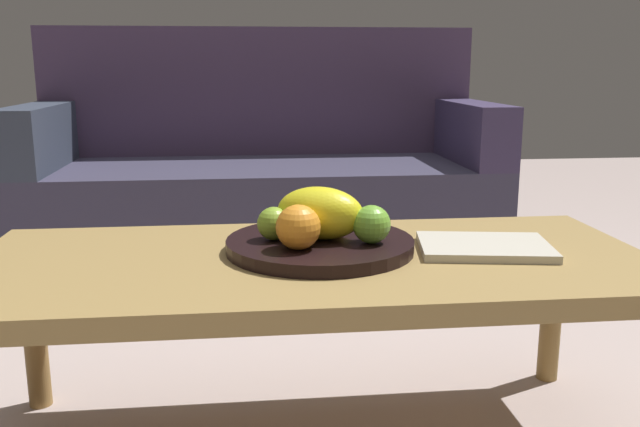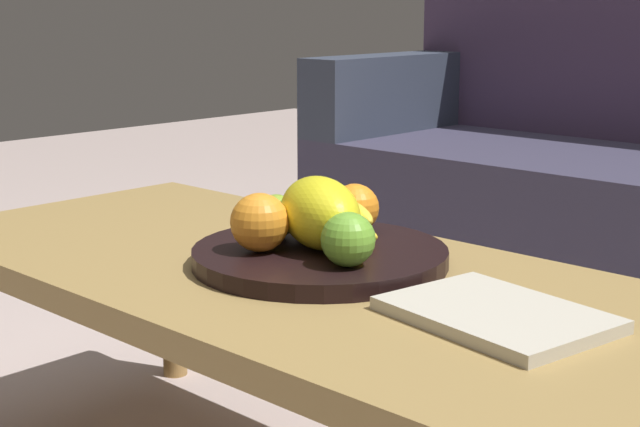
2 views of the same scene
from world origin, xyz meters
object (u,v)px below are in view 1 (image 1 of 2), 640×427
coffee_table (314,277)px  apple_front (372,224)px  orange_left (298,227)px  apple_left (274,224)px  fruit_bowl (320,245)px  couch (263,185)px  banana_bunch (316,220)px  magazine (485,247)px  melon_large_front (320,213)px  orange_front (302,209)px

coffee_table → apple_front: bearing=-5.0°
orange_left → apple_left: 0.08m
orange_left → fruit_bowl: bearing=56.3°
couch → banana_bunch: size_ratio=10.38×
banana_bunch → apple_left: bearing=-150.5°
couch → apple_left: couch is taller
magazine → melon_large_front: bearing=-177.4°
orange_front → orange_left: bearing=-97.0°
couch → melon_large_front: size_ratio=9.78×
coffee_table → banana_bunch: bearing=82.1°
melon_large_front → magazine: melon_large_front is taller
magazine → banana_bunch: bearing=174.4°
couch → apple_left: (-0.01, -1.29, 0.16)m
orange_front → melon_large_front: bearing=-75.9°
coffee_table → orange_left: (-0.03, -0.04, 0.11)m
fruit_bowl → banana_bunch: (-0.00, 0.05, 0.04)m
melon_large_front → orange_left: 0.09m
melon_large_front → banana_bunch: size_ratio=1.06×
melon_large_front → apple_left: 0.09m
magazine → fruit_bowl: bearing=-177.3°
banana_bunch → magazine: 0.34m
coffee_table → melon_large_front: melon_large_front is taller
melon_large_front → orange_front: melon_large_front is taller
orange_left → apple_left: bearing=119.9°
apple_front → magazine: size_ratio=0.29×
coffee_table → orange_front: size_ratio=17.25×
fruit_bowl → couch: bearing=93.4°
orange_front → fruit_bowl: bearing=-75.8°
coffee_table → fruit_bowl: 0.07m
couch → apple_left: bearing=-90.6°
fruit_bowl → magazine: bearing=-6.6°
couch → magazine: couch is taller
melon_large_front → magazine: bearing=-6.6°
coffee_table → melon_large_front: (0.02, 0.04, 0.12)m
banana_bunch → magazine: size_ratio=0.66×
couch → melon_large_front: 1.30m
orange_front → apple_left: 0.12m
coffee_table → apple_front: (0.11, -0.01, 0.10)m
apple_front → banana_bunch: apple_front is taller
orange_front → apple_front: (0.12, -0.15, -0.00)m
couch → orange_left: couch is taller
apple_front → magazine: 0.23m
coffee_table → orange_front: (-0.01, 0.14, 0.10)m
coffee_table → magazine: 0.34m
orange_left → banana_bunch: (0.04, 0.12, -0.02)m
melon_large_front → apple_left: bearing=179.9°
orange_front → orange_left: 0.18m
fruit_bowl → melon_large_front: size_ratio=2.11×
coffee_table → apple_left: size_ratio=19.90×
fruit_bowl → orange_left: (-0.05, -0.07, 0.05)m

